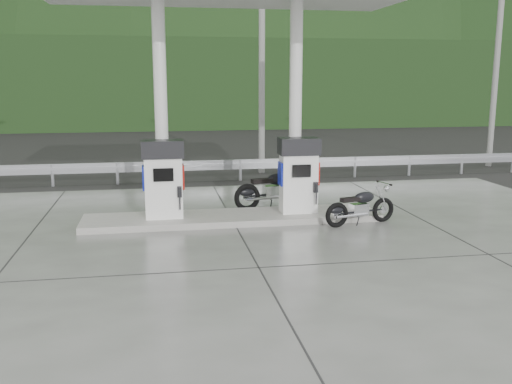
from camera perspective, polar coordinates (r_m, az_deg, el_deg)
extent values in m
plane|color=black|center=(11.22, -0.63, -6.05)|extent=(160.00, 160.00, 0.00)
cube|color=#62625D|center=(11.22, -0.63, -6.00)|extent=(18.00, 14.00, 0.02)
cube|color=gray|center=(13.58, -2.34, -2.58)|extent=(7.00, 1.40, 0.15)
cylinder|color=white|center=(13.49, -9.48, 8.26)|extent=(0.30, 0.30, 5.00)
cylinder|color=white|center=(13.90, 3.97, 8.47)|extent=(0.30, 0.30, 5.00)
cube|color=black|center=(22.39, -5.42, 2.62)|extent=(60.00, 7.00, 0.01)
cylinder|color=gray|center=(20.43, 0.59, 13.09)|extent=(0.22, 0.22, 8.00)
cylinder|color=gray|center=(23.78, 22.94, 11.97)|extent=(0.22, 0.22, 8.00)
cube|color=black|center=(40.61, -7.65, 10.65)|extent=(80.00, 6.00, 6.00)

